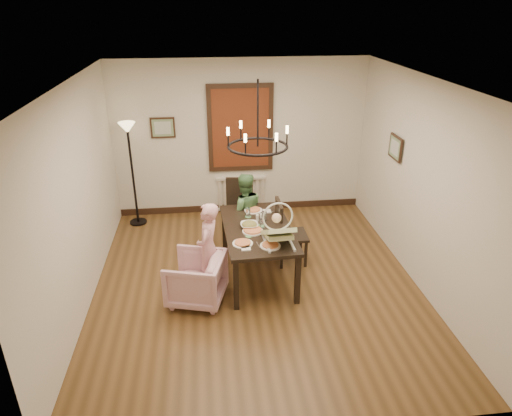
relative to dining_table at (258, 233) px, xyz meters
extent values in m
cube|color=brown|center=(-0.04, -0.23, -0.69)|extent=(4.50, 5.00, 0.01)
cube|color=white|center=(-0.04, -0.23, 2.11)|extent=(4.50, 5.00, 0.01)
cube|color=beige|center=(-0.04, 2.27, 0.71)|extent=(4.50, 0.01, 2.80)
cube|color=beige|center=(-2.29, -0.23, 0.71)|extent=(0.01, 5.00, 2.80)
cube|color=beige|center=(2.21, -0.23, 0.71)|extent=(0.01, 5.00, 2.80)
cube|color=black|center=(0.00, 0.00, 0.06)|extent=(1.00, 1.69, 0.05)
cube|color=black|center=(-0.37, -0.78, -0.33)|extent=(0.07, 0.07, 0.72)
cube|color=black|center=(-0.44, 0.74, -0.33)|extent=(0.07, 0.07, 0.72)
cube|color=black|center=(0.44, -0.74, -0.33)|extent=(0.07, 0.07, 0.72)
cube|color=black|center=(0.37, 0.78, -0.33)|extent=(0.07, 0.07, 0.72)
imported|color=beige|center=(-0.88, -0.52, -0.36)|extent=(0.89, 0.87, 0.66)
imported|color=pink|center=(-0.70, -0.28, -0.15)|extent=(0.35, 0.44, 1.07)
imported|color=#4E7C4A|center=(-0.12, 0.78, -0.15)|extent=(0.56, 0.46, 1.07)
imported|color=white|center=(-0.11, 0.01, 0.12)|extent=(0.30, 0.30, 0.07)
cylinder|color=tan|center=(-0.08, -0.12, 0.11)|extent=(0.29, 0.29, 0.04)
cylinder|color=silver|center=(0.06, -0.02, 0.15)|extent=(0.07, 0.07, 0.14)
cube|color=#672F14|center=(-0.04, 2.23, 0.91)|extent=(1.00, 0.03, 1.40)
cube|color=black|center=(-1.39, 2.24, 0.96)|extent=(0.42, 0.03, 0.36)
cube|color=black|center=(2.17, 0.67, 0.96)|extent=(0.03, 0.42, 0.36)
torus|color=black|center=(0.00, 0.00, 1.26)|extent=(0.80, 0.80, 0.04)
camera|label=1|loc=(-0.67, -5.64, 3.01)|focal=32.00mm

